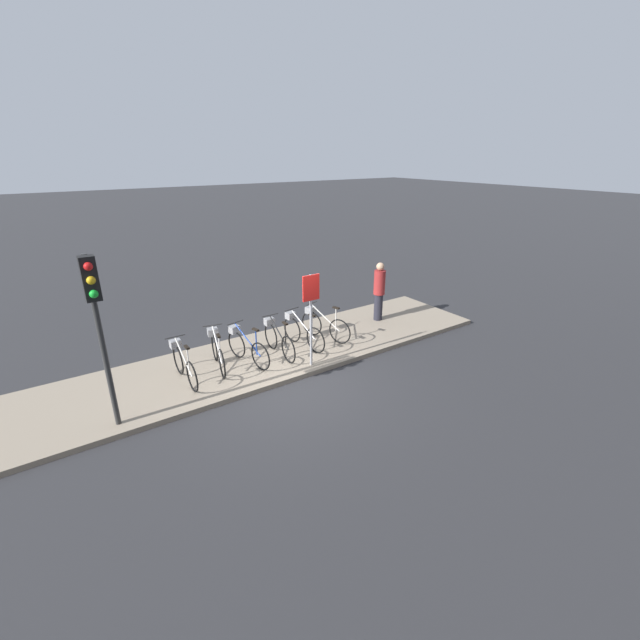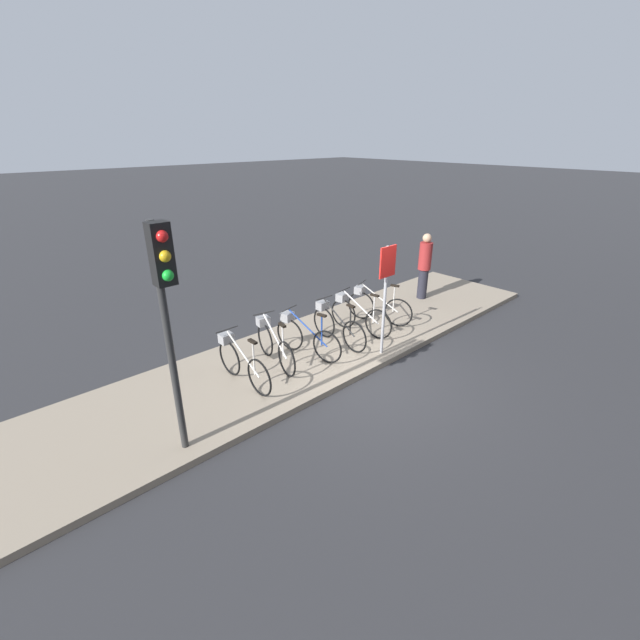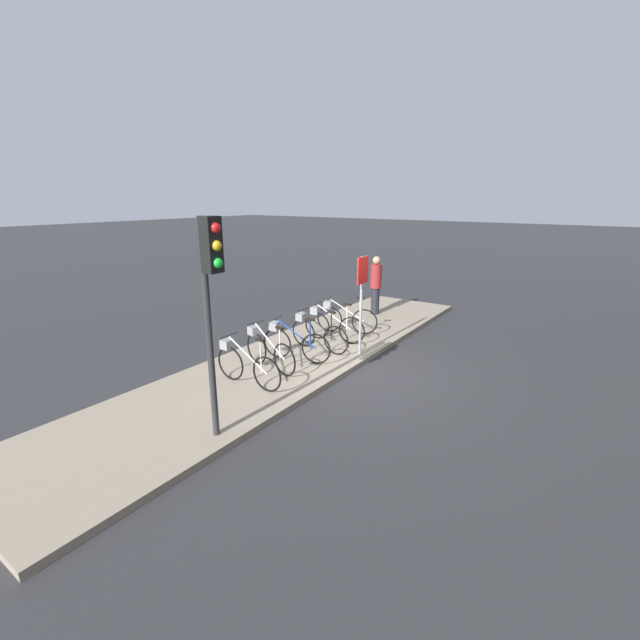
# 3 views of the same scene
# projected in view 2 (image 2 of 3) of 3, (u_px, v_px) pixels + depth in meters

# --- Properties ---
(ground_plane) EXTENTS (120.00, 120.00, 0.00)m
(ground_plane) POSITION_uv_depth(u_px,v_px,m) (367.00, 376.00, 8.28)
(ground_plane) COLOR #2D2D30
(sidewalk) EXTENTS (12.87, 2.84, 0.12)m
(sidewalk) POSITION_uv_depth(u_px,v_px,m) (318.00, 348.00, 9.22)
(sidewalk) COLOR gray
(sidewalk) RESTS_ON ground_plane
(parked_bicycle_0) EXTENTS (0.46, 1.65, 1.01)m
(parked_bicycle_0) POSITION_uv_depth(u_px,v_px,m) (241.00, 361.00, 7.68)
(parked_bicycle_0) COLOR black
(parked_bicycle_0) RESTS_ON sidewalk
(parked_bicycle_1) EXTENTS (0.50, 1.62, 1.01)m
(parked_bicycle_1) POSITION_uv_depth(u_px,v_px,m) (273.00, 343.00, 8.35)
(parked_bicycle_1) COLOR black
(parked_bicycle_1) RESTS_ON sidewalk
(parked_bicycle_2) EXTENTS (0.50, 1.62, 1.01)m
(parked_bicycle_2) POSITION_uv_depth(u_px,v_px,m) (304.00, 335.00, 8.66)
(parked_bicycle_2) COLOR black
(parked_bicycle_2) RESTS_ON sidewalk
(parked_bicycle_3) EXTENTS (0.46, 1.65, 1.01)m
(parked_bicycle_3) POSITION_uv_depth(u_px,v_px,m) (336.00, 324.00, 9.17)
(parked_bicycle_3) COLOR black
(parked_bicycle_3) RESTS_ON sidewalk
(parked_bicycle_4) EXTENTS (0.46, 1.63, 1.01)m
(parked_bicycle_4) POSITION_uv_depth(u_px,v_px,m) (357.00, 314.00, 9.69)
(parked_bicycle_4) COLOR black
(parked_bicycle_4) RESTS_ON sidewalk
(parked_bicycle_5) EXTENTS (0.65, 1.57, 1.01)m
(parked_bicycle_5) POSITION_uv_depth(u_px,v_px,m) (376.00, 304.00, 10.21)
(parked_bicycle_5) COLOR black
(parked_bicycle_5) RESTS_ON sidewalk
(pedestrian) EXTENTS (0.34, 0.34, 1.79)m
(pedestrian) POSITION_uv_depth(u_px,v_px,m) (424.00, 265.00, 11.52)
(pedestrian) COLOR #23232D
(pedestrian) RESTS_ON sidewalk
(traffic_light) EXTENTS (0.24, 0.40, 3.28)m
(traffic_light) POSITION_uv_depth(u_px,v_px,m) (165.00, 296.00, 5.23)
(traffic_light) COLOR #2D2D2D
(traffic_light) RESTS_ON sidewalk
(sign_post) EXTENTS (0.44, 0.07, 2.26)m
(sign_post) POSITION_uv_depth(u_px,v_px,m) (386.00, 283.00, 8.29)
(sign_post) COLOR #99999E
(sign_post) RESTS_ON sidewalk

